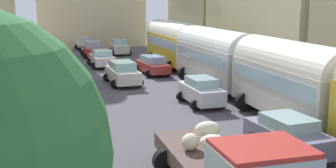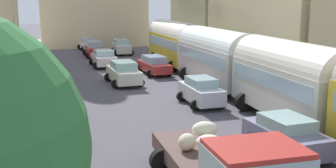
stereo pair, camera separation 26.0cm
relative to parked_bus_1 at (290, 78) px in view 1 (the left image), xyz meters
name	(u,v)px [view 1 (the left image)]	position (x,y,z in m)	size (l,w,h in m)	color
ground_plane	(140,84)	(-4.60, 11.50, -2.18)	(154.00, 154.00, 0.00)	#4E4B53
sidewalk_left	(33,89)	(-11.85, 11.50, -2.11)	(2.50, 70.00, 0.14)	#AAAFA2
sidewalk_right	(233,77)	(2.65, 11.50, -2.11)	(2.50, 70.00, 0.14)	#9A9F94
building_right_3	(202,15)	(6.02, 26.33, 1.98)	(4.67, 10.92, 8.26)	#C7BC8B
parked_bus_1	(290,78)	(0.00, 0.00, 0.00)	(3.41, 8.05, 3.97)	silver
parked_bus_2	(215,55)	(0.00, 9.00, -0.01)	(3.31, 9.16, 3.95)	beige
parked_bus_3	(173,42)	(0.00, 18.00, 0.03)	(3.33, 8.71, 4.00)	gold
car_0	(123,73)	(-5.81, 11.66, -1.37)	(2.36, 4.31, 1.62)	silver
car_1	(102,58)	(-5.96, 19.87, -1.42)	(2.34, 3.97, 1.51)	silver
car_2	(93,49)	(-5.88, 26.35, -1.37)	(2.22, 3.90, 1.64)	red
car_3	(85,44)	(-5.87, 32.39, -1.44)	(2.27, 3.93, 1.48)	white
car_4	(288,135)	(-2.53, -3.82, -1.42)	(2.41, 3.89, 1.50)	gray
car_5	(201,91)	(-2.82, 4.43, -1.38)	(2.13, 3.66, 1.58)	silver
car_6	(152,65)	(-2.73, 14.98, -1.44)	(2.37, 4.32, 1.46)	#BA342E
car_7	(119,47)	(-2.84, 27.77, -1.37)	(2.31, 4.09, 1.62)	silver
pedestrian_1	(50,130)	(-11.30, -1.27, -1.15)	(0.46, 0.46, 1.82)	brown
pedestrian_2	(25,75)	(-12.32, 11.24, -1.13)	(0.41, 0.41, 1.78)	#807051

